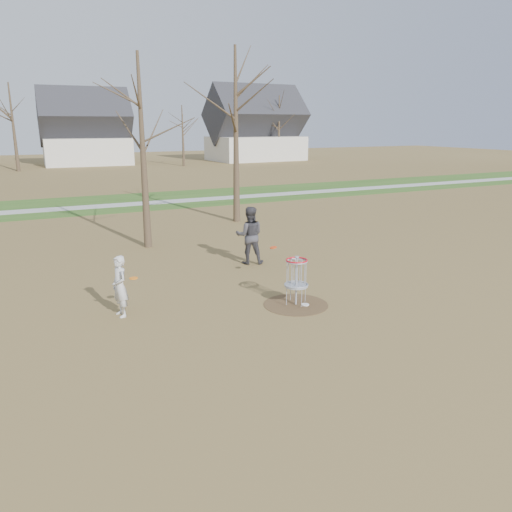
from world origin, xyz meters
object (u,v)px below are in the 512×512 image
Objects in this scene: player_throwing at (250,235)px; disc_grounded at (305,305)px; player_standing at (120,286)px; disc_golf_basket at (296,273)px.

player_throwing is 4.70m from disc_grounded.
player_throwing reaches higher than disc_grounded.
player_standing is 5.00m from disc_grounded.
player_standing is 1.20× the size of disc_golf_basket.
player_standing is at bearing 164.18° from disc_golf_basket.
disc_golf_basket is (-0.21, 0.15, 0.89)m from disc_grounded.
player_throwing is at bearing 81.43° from disc_golf_basket.
player_throwing is 9.35× the size of disc_grounded.
disc_golf_basket is at bearing 144.52° from disc_grounded.
player_throwing is at bearing 109.86° from player_standing.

